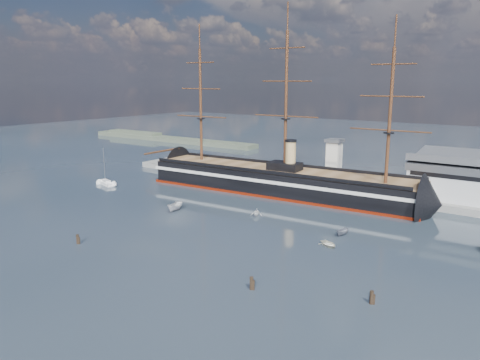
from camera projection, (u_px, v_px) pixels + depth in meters
The scene contains 13 objects.
ground at pixel (271, 212), 127.97m from camera, with size 600.00×600.00×0.00m, color #1D2B35.
quay at pixel (356, 192), 150.90m from camera, with size 180.00×18.00×2.00m, color slate.
quay_tower at pixel (334, 161), 150.46m from camera, with size 5.00×5.00×15.00m.
shoreline at pixel (159, 138), 282.47m from camera, with size 120.00×10.00×4.00m.
warship at pixel (274, 180), 149.50m from camera, with size 113.29×21.04×53.94m.
sailboat at pixel (106, 183), 161.03m from camera, with size 8.32×4.56×12.77m.
motorboat_a at pixel (175, 211), 128.78m from camera, with size 7.44×2.73×2.98m, color silver.
motorboat_c at pixel (342, 236), 108.58m from camera, with size 4.92×1.80×1.97m, color slate.
motorboat_d at pixel (256, 215), 124.76m from camera, with size 5.69×2.47×2.09m, color white.
motorboat_e at pixel (329, 246), 101.65m from camera, with size 2.95×1.18×1.38m, color beige.
piling_near_left at pixel (78, 244), 103.16m from camera, with size 0.64×0.64×2.87m, color black.
piling_near_right at pixel (251, 289), 80.61m from camera, with size 0.64×0.64×3.04m, color black.
piling_far_right at pixel (371, 304), 75.42m from camera, with size 0.64×0.64×2.98m, color black.
Camera 1 is at (64.82, -65.25, 35.33)m, focal length 35.00 mm.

